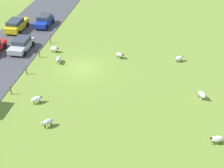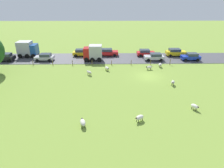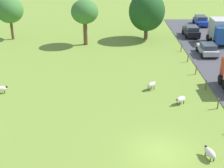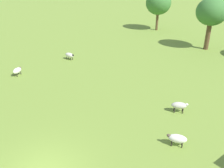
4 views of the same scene
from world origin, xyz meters
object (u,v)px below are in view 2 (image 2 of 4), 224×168
sheep_3 (149,67)px  truck_0 (93,53)px  car_2 (82,52)px  sheep_1 (89,72)px  sheep_2 (160,65)px  truck_1 (27,49)px  car_4 (108,52)px  car_5 (5,57)px  car_6 (191,57)px  sheep_6 (83,122)px  car_1 (175,52)px  car_3 (154,57)px  car_7 (45,57)px  sheep_7 (173,82)px  sheep_4 (195,106)px  sheep_5 (107,68)px  sheep_0 (140,117)px  car_0 (145,53)px

sheep_3 → truck_0: (5.84, 10.95, 1.30)m
car_2 → sheep_1: bearing=-166.9°
sheep_2 → truck_1: truck_1 is taller
car_4 → sheep_3: bearing=-139.9°
truck_0 → car_5: 18.76m
car_6 → sheep_6: bearing=138.5°
car_2 → car_4: 5.96m
car_1 → car_3: 6.44m
sheep_6 → car_7: car_7 is taller
sheep_7 → car_3: 12.81m
sheep_4 → car_7: (20.17, 24.26, 0.37)m
sheep_4 → truck_1: truck_1 is taller
car_2 → car_7: car_2 is taller
sheep_2 → car_3: size_ratio=0.28×
sheep_2 → sheep_6: bearing=145.7°
sheep_5 → car_5: (6.09, 21.72, 0.41)m
sheep_0 → car_0: car_0 is taller
sheep_4 → car_3: car_3 is taller
car_0 → car_4: bearing=87.9°
car_3 → car_6: size_ratio=1.05×
car_5 → sheep_1: bearing=-114.2°
sheep_0 → truck_0: 23.50m
sheep_7 → truck_1: 32.63m
sheep_5 → car_3: 11.83m
car_0 → car_3: car_3 is taller
sheep_7 → car_4: size_ratio=0.24×
sheep_5 → truck_1: 20.34m
sheep_0 → car_6: 26.39m
sheep_2 → car_0: bearing=12.0°
sheep_2 → truck_0: 14.16m
car_1 → car_6: 4.07m
car_7 → sheep_6: bearing=-155.0°
sheep_2 → truck_0: size_ratio=0.30×
truck_0 → car_0: bearing=-74.7°
sheep_0 → sheep_3: (16.63, -4.20, -0.01)m
sheep_6 → sheep_7: (10.39, -12.82, 0.01)m
sheep_5 → car_4: 9.75m
sheep_4 → car_6: (19.92, -7.08, 0.39)m
car_3 → car_7: size_ratio=1.06×
car_6 → car_1: bearing=34.3°
car_1 → sheep_1: bearing=121.8°
car_1 → car_3: (-3.26, 5.55, -0.07)m
sheep_2 → truck_0: truck_0 is taller
truck_1 → car_4: truck_1 is taller
car_1 → truck_1: bearing=90.0°
car_1 → car_7: size_ratio=1.14×
car_6 → car_3: bearing=89.3°
sheep_3 → car_1: size_ratio=0.30×
car_1 → car_5: car_1 is taller
sheep_7 → sheep_5: bearing=57.1°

